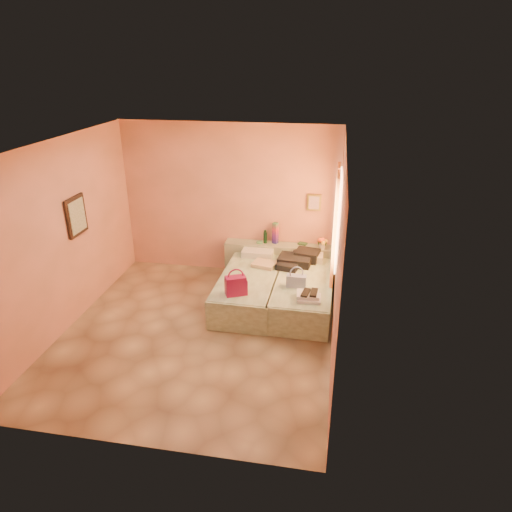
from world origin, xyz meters
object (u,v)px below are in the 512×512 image
Objects in this scene: water_bottle at (265,237)px; bed_right at (303,293)px; flower_vase at (322,242)px; magenta_handbag at (236,285)px; green_book at (303,244)px; headboard_ledge at (280,260)px; bed_left at (250,288)px; blue_handbag at (296,281)px; towel_stack at (309,297)px.

bed_right is at bearing -53.06° from water_bottle.
magenta_handbag is at bearing -126.43° from flower_vase.
water_bottle is at bearing 59.62° from magenta_handbag.
green_book is 0.41m from flower_vase.
magenta_handbag reaches higher than headboard_ledge.
bed_left is 1.00× the size of bed_right.
blue_handbag is at bearing -0.18° from magenta_handbag.
bed_left is at bearing -139.61° from flower_vase.
water_bottle reaches higher than bed_right.
headboard_ledge is 1.02× the size of bed_right.
flower_vase is 0.77× the size of magenta_handbag.
bed_left is 6.51× the size of blue_handbag.
green_book is (-0.12, 1.13, 0.41)m from bed_right.
magenta_handbag reaches higher than blue_handbag.
towel_stack is (0.25, -1.80, -0.11)m from green_book.
blue_handbag is (-0.10, -0.28, 0.35)m from bed_right.
headboard_ledge is 1.18m from bed_right.
bed_right is 8.23× the size of water_bottle.
water_bottle is at bearing 86.15° from bed_left.
blue_handbag is at bearing 120.75° from towel_stack.
towel_stack is (1.03, -0.67, 0.30)m from bed_left.
green_book reaches higher than headboard_ledge.
towel_stack reaches higher than bed_left.
water_bottle is 1.77m from magenta_handbag.
flower_vase reaches higher than bed_left.
magenta_handbag is (-0.86, -1.81, -0.01)m from green_book.
bed_right is 0.74m from towel_stack.
water_bottle is 0.75× the size of magenta_handbag.
blue_handbag is at bearing -18.49° from bed_left.
magenta_handbag is at bearing -143.96° from bed_right.
bed_left is 7.95× the size of flower_vase.
bed_right is 6.14× the size of magenta_handbag.
blue_handbag is (0.88, 0.40, -0.05)m from magenta_handbag.
green_book is at bearing 10.61° from headboard_ledge.
blue_handbag is (0.71, -1.36, -0.17)m from water_bottle.
green_book is 0.49× the size of magenta_handbag.
towel_stack is at bearing -64.53° from green_book.
green_book is 0.52× the size of blue_handbag.
towel_stack is at bearing -23.85° from magenta_handbag.
bed_left and bed_right have the same top height.
bed_right is 12.47× the size of green_book.
bed_right is 1.21m from green_book.
towel_stack is (0.94, -1.74, -0.22)m from water_bottle.
magenta_handbag is 0.97m from blue_handbag.
water_bottle is 1.52× the size of green_book.
flower_vase reaches higher than green_book.
magenta_handbag is (-0.98, -0.69, 0.40)m from bed_right.
flower_vase is 2.06m from magenta_handbag.
towel_stack is at bearing -31.98° from bed_left.
flower_vase is 0.82× the size of blue_handbag.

